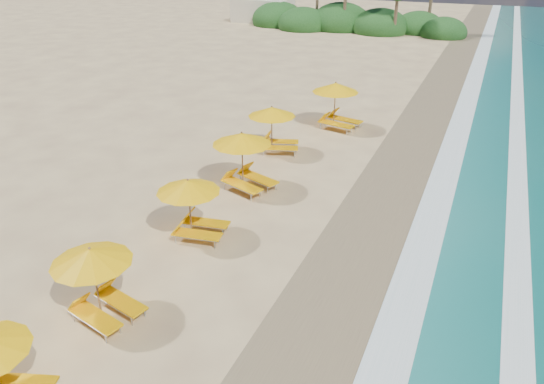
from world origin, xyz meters
TOP-DOWN VIEW (x-y plane):
  - ground at (0.00, 0.00)m, footprint 160.00×160.00m
  - wet_sand at (4.00, 0.00)m, footprint 4.00×160.00m
  - surf_foam at (6.70, 0.00)m, footprint 4.00×160.00m
  - station_1 at (-2.15, -6.86)m, footprint 2.72×2.62m
  - station_2 at (-2.03, -2.09)m, footprint 2.66×2.53m
  - station_3 at (-2.12, 2.14)m, footprint 3.21×3.15m
  - station_4 at (-2.63, 6.52)m, footprint 3.01×2.95m
  - station_5 at (-0.88, 11.20)m, footprint 3.19×3.07m
  - treeline at (-9.94, 45.51)m, footprint 25.80×8.80m
  - beach_building at (-22.00, 48.00)m, footprint 7.00×5.00m

SIDE VIEW (x-z plane):
  - ground at x=0.00m, z-range 0.00..0.00m
  - wet_sand at x=4.00m, z-range 0.00..0.01m
  - surf_foam at x=6.70m, z-range 0.02..0.03m
  - treeline at x=-9.94m, z-range -3.87..5.86m
  - station_1 at x=-2.15m, z-range 0.13..2.35m
  - station_2 at x=-2.03m, z-range 0.13..2.37m
  - station_4 at x=-2.63m, z-range 0.14..2.49m
  - beach_building at x=-22.00m, z-range 0.00..2.80m
  - station_3 at x=-2.12m, z-range 0.15..2.66m
  - station_5 at x=-0.88m, z-range 0.16..2.75m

